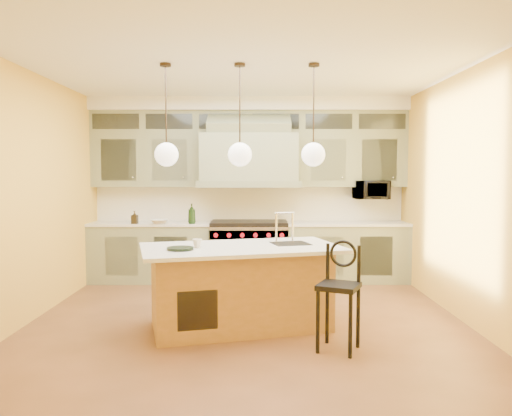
{
  "coord_description": "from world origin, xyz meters",
  "views": [
    {
      "loc": [
        0.09,
        -5.71,
        1.72
      ],
      "look_at": [
        0.11,
        0.7,
        1.27
      ],
      "focal_mm": 35.0,
      "sensor_mm": 36.0,
      "label": 1
    }
  ],
  "objects_px": {
    "kitchen_island": "(241,285)",
    "microwave": "(371,190)",
    "range": "(249,251)",
    "counter_stool": "(339,289)"
  },
  "relations": [
    {
      "from": "kitchen_island",
      "to": "microwave",
      "type": "height_order",
      "value": "microwave"
    },
    {
      "from": "range",
      "to": "kitchen_island",
      "type": "height_order",
      "value": "kitchen_island"
    },
    {
      "from": "range",
      "to": "microwave",
      "type": "relative_size",
      "value": 2.21
    },
    {
      "from": "range",
      "to": "kitchen_island",
      "type": "xyz_separation_m",
      "value": [
        -0.07,
        -2.39,
        -0.01
      ]
    },
    {
      "from": "microwave",
      "to": "range",
      "type": "bearing_deg",
      "value": -176.88
    },
    {
      "from": "kitchen_island",
      "to": "counter_stool",
      "type": "distance_m",
      "value": 1.21
    },
    {
      "from": "counter_stool",
      "to": "microwave",
      "type": "relative_size",
      "value": 1.95
    },
    {
      "from": "range",
      "to": "kitchen_island",
      "type": "distance_m",
      "value": 2.4
    },
    {
      "from": "kitchen_island",
      "to": "counter_stool",
      "type": "height_order",
      "value": "kitchen_island"
    },
    {
      "from": "kitchen_island",
      "to": "microwave",
      "type": "bearing_deg",
      "value": 36.42
    }
  ]
}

